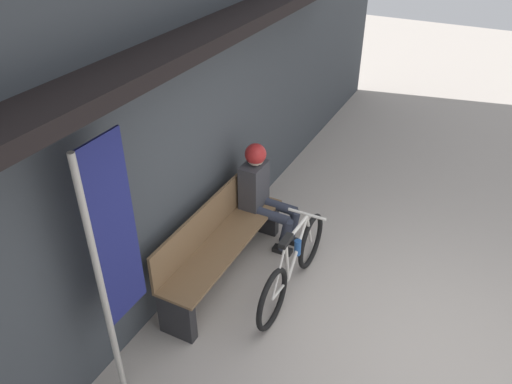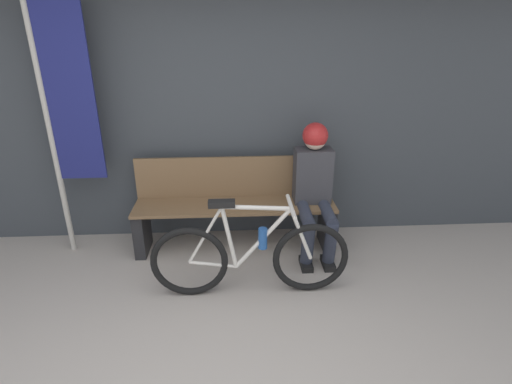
{
  "view_description": "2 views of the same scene",
  "coord_description": "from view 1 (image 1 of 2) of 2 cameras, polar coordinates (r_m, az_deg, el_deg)",
  "views": [
    {
      "loc": [
        -3.2,
        -0.06,
        3.63
      ],
      "look_at": [
        0.48,
        1.81,
        0.96
      ],
      "focal_mm": 35.0,
      "sensor_mm": 36.0,
      "label": 1
    },
    {
      "loc": [
        0.19,
        -1.39,
        2.03
      ],
      "look_at": [
        0.38,
        1.7,
        0.72
      ],
      "focal_mm": 28.0,
      "sensor_mm": 36.0,
      "label": 2
    }
  ],
  "objects": [
    {
      "name": "bicycle",
      "position": [
        5.01,
        4.26,
        -8.4
      ],
      "size": [
        1.57,
        0.4,
        0.83
      ],
      "color": "black",
      "rests_on": "ground_plane"
    },
    {
      "name": "ground_plane",
      "position": [
        4.84,
        17.59,
        -17.88
      ],
      "size": [
        24.0,
        24.0,
        0.0
      ],
      "primitive_type": "plane",
      "color": "#ADA399"
    },
    {
      "name": "storefront_wall",
      "position": [
        4.49,
        -9.76,
        6.42
      ],
      "size": [
        12.0,
        0.56,
        3.2
      ],
      "color": "#3D4247",
      "rests_on": "ground_plane"
    },
    {
      "name": "park_bench_near",
      "position": [
        5.14,
        -4.11,
        -5.85
      ],
      "size": [
        1.87,
        0.42,
        0.87
      ],
      "color": "brown",
      "rests_on": "ground_plane"
    },
    {
      "name": "person_seated",
      "position": [
        5.44,
        0.73,
        0.41
      ],
      "size": [
        0.34,
        0.63,
        1.23
      ],
      "color": "#2D3342",
      "rests_on": "ground_plane"
    },
    {
      "name": "banner_pole",
      "position": [
        3.69,
        -16.23,
        -6.5
      ],
      "size": [
        0.45,
        0.05,
        2.23
      ],
      "color": "#B7B2A8",
      "rests_on": "ground_plane"
    }
  ]
}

